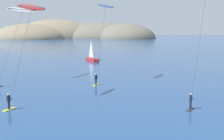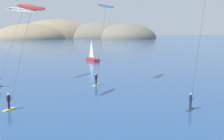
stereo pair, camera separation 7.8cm
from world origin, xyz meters
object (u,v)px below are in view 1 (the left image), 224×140
(kitesurfer_red, at_px, (30,17))
(kitesurfer_blue, at_px, (105,12))
(sailboat_near, at_px, (93,59))
(kitesurfer_white, at_px, (21,15))

(kitesurfer_red, bearing_deg, kitesurfer_blue, 48.82)
(kitesurfer_red, relative_size, kitesurfer_blue, 0.92)
(sailboat_near, height_order, kitesurfer_red, kitesurfer_red)
(sailboat_near, xyz_separation_m, kitesurfer_red, (-8.71, -37.35, 8.76))
(sailboat_near, relative_size, kitesurfer_white, 0.51)
(kitesurfer_red, xyz_separation_m, kitesurfer_blue, (9.12, 10.42, 1.08))
(kitesurfer_red, bearing_deg, kitesurfer_white, 104.31)
(sailboat_near, relative_size, kitesurfer_blue, 0.49)
(kitesurfer_white, bearing_deg, sailboat_near, 63.79)
(kitesurfer_white, distance_m, kitesurfer_red, 13.39)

